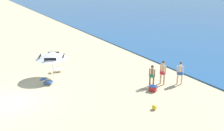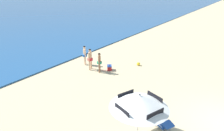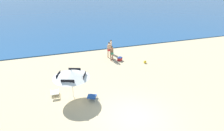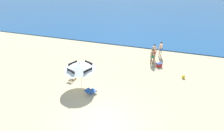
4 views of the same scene
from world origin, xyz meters
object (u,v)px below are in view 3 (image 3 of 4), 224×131
person_wading_in (109,49)px  beach_ball (145,62)px  lounge_chair_under_umbrella (55,92)px  lounge_chair_beside_umbrella (92,96)px  person_standing_near_shore (111,46)px  person_standing_beside (112,52)px  cooler_box (120,59)px  beach_umbrella_striped_main (71,74)px

person_wading_in → beach_ball: 4.22m
lounge_chair_under_umbrella → person_wading_in: size_ratio=0.52×
lounge_chair_beside_umbrella → person_standing_near_shore: bearing=62.9°
person_standing_near_shore → person_standing_beside: 2.13m
lounge_chair_under_umbrella → lounge_chair_beside_umbrella: (2.39, -1.43, 0.00)m
cooler_box → beach_ball: bearing=-34.8°
lounge_chair_under_umbrella → cooler_box: (6.95, 4.71, -0.07)m
beach_umbrella_striped_main → beach_ball: (7.92, 3.80, -1.70)m
cooler_box → person_standing_near_shore: bearing=93.3°
lounge_chair_under_umbrella → person_standing_near_shore: person_standing_near_shore is taller
person_standing_near_shore → cooler_box: (0.14, -2.47, -0.77)m
person_standing_near_shore → person_standing_beside: (-0.61, -2.03, -0.06)m
person_standing_beside → cooler_box: (0.76, -0.43, -0.71)m
person_wading_in → cooler_box: bearing=-61.7°
beach_umbrella_striped_main → person_standing_near_shore: beach_umbrella_striped_main is taller
beach_ball → lounge_chair_beside_umbrella: bearing=-145.7°
beach_umbrella_striped_main → lounge_chair_beside_umbrella: beach_umbrella_striped_main is taller
person_standing_beside → person_wading_in: (0.02, 0.94, 0.10)m
lounge_chair_under_umbrella → person_standing_beside: person_standing_beside is taller
beach_umbrella_striped_main → person_wading_in: size_ratio=2.00×
lounge_chair_under_umbrella → beach_umbrella_striped_main: bearing=-27.1°
lounge_chair_beside_umbrella → cooler_box: bearing=53.4°
beach_ball → person_standing_near_shore: bearing=120.4°
lounge_chair_under_umbrella → person_wading_in: 8.72m
person_standing_near_shore → cooler_box: bearing=-86.7°
person_standing_near_shore → beach_umbrella_striped_main: bearing=-125.5°
person_standing_beside → beach_ball: (2.96, -1.96, -0.77)m
beach_umbrella_striped_main → person_wading_in: beach_umbrella_striped_main is taller
person_standing_beside → person_wading_in: 0.94m
lounge_chair_beside_umbrella → person_standing_near_shore: size_ratio=0.59×
beach_umbrella_striped_main → person_wading_in: 8.39m
person_standing_near_shore → beach_ball: person_standing_near_shore is taller
lounge_chair_under_umbrella → cooler_box: bearing=34.1°
person_standing_beside → lounge_chair_beside_umbrella: bearing=-120.0°
person_standing_beside → person_wading_in: bearing=88.9°
lounge_chair_under_umbrella → lounge_chair_beside_umbrella: lounge_chair_under_umbrella is taller
beach_umbrella_striped_main → lounge_chair_under_umbrella: beach_umbrella_striped_main is taller
lounge_chair_beside_umbrella → cooler_box: (4.55, 6.14, -0.08)m
lounge_chair_beside_umbrella → beach_ball: bearing=34.3°
lounge_chair_under_umbrella → person_wading_in: person_wading_in is taller
lounge_chair_under_umbrella → beach_ball: lounge_chair_under_umbrella is taller
beach_umbrella_striped_main → beach_ball: bearing=25.7°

